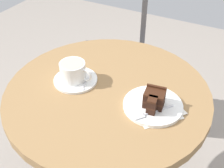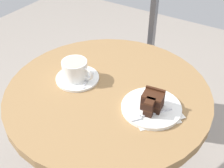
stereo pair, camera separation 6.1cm
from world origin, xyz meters
name	(u,v)px [view 1 (the left image)]	position (x,y,z in m)	size (l,w,h in m)	color
cafe_table	(108,114)	(0.00, 0.00, 0.59)	(0.73, 0.73, 0.72)	olive
saucer	(76,80)	(-0.13, -0.01, 0.72)	(0.16, 0.16, 0.01)	white
coffee_cup	(73,71)	(-0.13, -0.01, 0.76)	(0.13, 0.09, 0.07)	white
teaspoon	(85,84)	(-0.08, -0.02, 0.73)	(0.03, 0.10, 0.00)	silver
cake_plate	(153,105)	(0.18, -0.01, 0.72)	(0.20, 0.20, 0.01)	white
cake_slice	(154,99)	(0.18, -0.02, 0.76)	(0.07, 0.08, 0.06)	black
fork	(149,113)	(0.18, -0.06, 0.73)	(0.10, 0.12, 0.00)	silver
napkin	(157,109)	(0.19, -0.01, 0.72)	(0.20, 0.20, 0.00)	silver
cafe_chair	(127,46)	(-0.20, 0.59, 0.54)	(0.49, 0.49, 0.93)	#4C4C51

